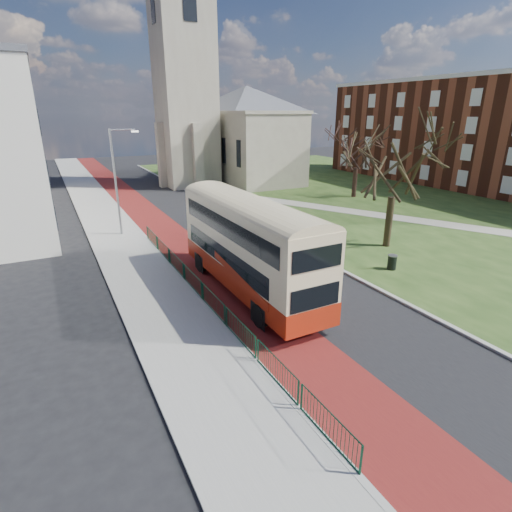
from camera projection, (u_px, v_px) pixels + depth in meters
ground at (292, 322)px, 18.65m from camera, size 160.00×160.00×0.00m
road_carriageway at (187, 221)px, 35.97m from camera, size 9.00×120.00×0.01m
bus_lane at (157, 224)px, 34.79m from camera, size 3.40×120.00×0.01m
pavement_west at (111, 229)px, 33.11m from camera, size 4.00×120.00×0.12m
kerb_west at (136, 226)px, 33.98m from camera, size 0.25×120.00×0.13m
kerb_east at (225, 210)px, 39.62m from camera, size 0.25×80.00×0.13m
grass_green at (376, 193)px, 48.31m from camera, size 40.00×80.00×0.04m
footpath at (421, 221)px, 35.68m from camera, size 18.84×32.82×0.03m
pedestrian_railing at (202, 291)px, 20.51m from camera, size 0.07×24.00×1.12m
gothic_church at (219, 80)px, 51.33m from camera, size 16.38×18.00×40.00m
brick_terrace at (476, 133)px, 50.46m from camera, size 10.30×44.30×13.50m
streetlamp at (117, 177)px, 30.19m from camera, size 2.13×0.18×8.00m
bus at (249, 242)px, 20.82m from camera, size 2.89×11.93×4.98m
winter_tree_near at (397, 156)px, 26.96m from camera, size 7.90×7.90×9.25m
winter_tree_far at (358, 145)px, 44.13m from camera, size 6.69×6.69×8.40m
litter_bin at (392, 262)px, 24.62m from camera, size 0.65×0.65×0.93m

